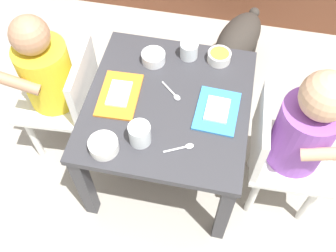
% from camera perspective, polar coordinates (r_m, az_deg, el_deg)
% --- Properties ---
extents(ground_plane, '(7.00, 7.00, 0.00)m').
position_cam_1_polar(ground_plane, '(1.68, 0.00, -5.25)').
color(ground_plane, '#9E998E').
extents(dining_table, '(0.56, 0.58, 0.42)m').
position_cam_1_polar(dining_table, '(1.39, 0.00, 1.79)').
color(dining_table, '#333338').
rests_on(dining_table, ground).
extents(seated_child_left, '(0.30, 0.30, 0.67)m').
position_cam_1_polar(seated_child_left, '(1.48, -16.77, 7.08)').
color(seated_child_left, silver).
rests_on(seated_child_left, ground).
extents(seated_child_right, '(0.29, 0.29, 0.69)m').
position_cam_1_polar(seated_child_right, '(1.32, 18.73, -0.77)').
color(seated_child_right, silver).
rests_on(seated_child_right, ground).
extents(dog, '(0.27, 0.45, 0.31)m').
position_cam_1_polar(dog, '(1.86, 9.71, 11.75)').
color(dog, '#332D28').
rests_on(dog, ground).
extents(food_tray_left, '(0.14, 0.20, 0.02)m').
position_cam_1_polar(food_tray_left, '(1.35, -7.08, 4.55)').
color(food_tray_left, orange).
rests_on(food_tray_left, dining_table).
extents(food_tray_right, '(0.15, 0.19, 0.02)m').
position_cam_1_polar(food_tray_right, '(1.31, 7.13, 2.25)').
color(food_tray_right, '#388CD8').
rests_on(food_tray_right, dining_table).
extents(water_cup_left, '(0.07, 0.07, 0.06)m').
position_cam_1_polar(water_cup_left, '(1.45, 3.07, 10.86)').
color(water_cup_left, white).
rests_on(water_cup_left, dining_table).
extents(water_cup_right, '(0.07, 0.07, 0.07)m').
position_cam_1_polar(water_cup_right, '(1.22, -4.11, -1.27)').
color(water_cup_right, white).
rests_on(water_cup_right, dining_table).
extents(veggie_bowl_near, '(0.09, 0.09, 0.04)m').
position_cam_1_polar(veggie_bowl_near, '(1.22, -9.35, -2.80)').
color(veggie_bowl_near, white).
rests_on(veggie_bowl_near, dining_table).
extents(cereal_bowl_right_side, '(0.09, 0.09, 0.04)m').
position_cam_1_polar(cereal_bowl_right_side, '(1.44, -2.13, 9.96)').
color(cereal_bowl_right_side, white).
rests_on(cereal_bowl_right_side, dining_table).
extents(cereal_bowl_left_side, '(0.08, 0.08, 0.04)m').
position_cam_1_polar(cereal_bowl_left_side, '(1.45, 7.44, 9.99)').
color(cereal_bowl_left_side, white).
rests_on(cereal_bowl_left_side, dining_table).
extents(spoon_by_left_tray, '(0.09, 0.06, 0.01)m').
position_cam_1_polar(spoon_by_left_tray, '(1.22, 2.02, -3.17)').
color(spoon_by_left_tray, silver).
rests_on(spoon_by_left_tray, dining_table).
extents(spoon_by_right_tray, '(0.08, 0.08, 0.01)m').
position_cam_1_polar(spoon_by_right_tray, '(1.35, 0.68, 4.84)').
color(spoon_by_right_tray, silver).
rests_on(spoon_by_right_tray, dining_table).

